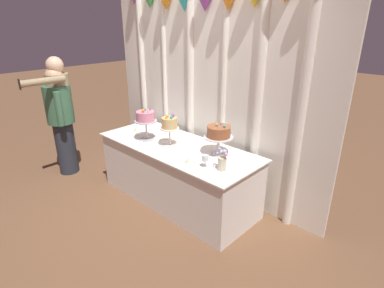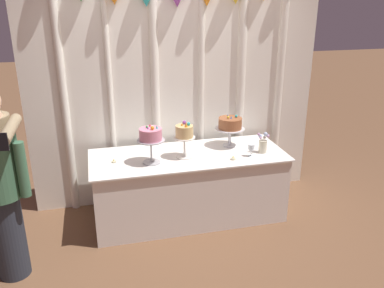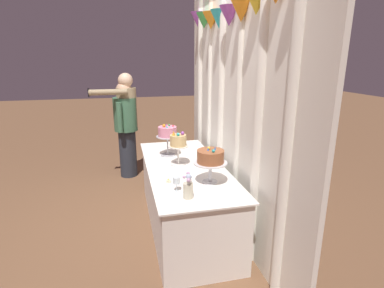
{
  "view_description": "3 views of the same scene",
  "coord_description": "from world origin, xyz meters",
  "px_view_note": "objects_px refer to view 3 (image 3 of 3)",
  "views": [
    {
      "loc": [
        2.42,
        -2.19,
        2.09
      ],
      "look_at": [
        0.24,
        0.1,
        0.81
      ],
      "focal_mm": 28.91,
      "sensor_mm": 36.0,
      "label": 1
    },
    {
      "loc": [
        -0.9,
        -3.64,
        2.28
      ],
      "look_at": [
        0.02,
        0.04,
        0.86
      ],
      "focal_mm": 37.36,
      "sensor_mm": 36.0,
      "label": 2
    },
    {
      "loc": [
        3.03,
        -0.53,
        1.86
      ],
      "look_at": [
        -0.1,
        0.21,
        0.94
      ],
      "focal_mm": 28.14,
      "sensor_mm": 36.0,
      "label": 3
    }
  ],
  "objects_px": {
    "wine_glass": "(176,181)",
    "guest_man_dark_suit": "(127,120)",
    "guest_man_pink_jacket": "(126,127)",
    "cake_display_leftmost": "(167,133)",
    "tealight_near_left": "(168,181)",
    "cake_display_rightmost": "(210,158)",
    "flower_vase": "(188,188)",
    "tealight_far_left": "(171,146)",
    "cake_display_center": "(178,143)",
    "cake_table": "(185,196)"
  },
  "relations": [
    {
      "from": "wine_glass",
      "to": "tealight_near_left",
      "type": "bearing_deg",
      "value": -168.97
    },
    {
      "from": "wine_glass",
      "to": "flower_vase",
      "type": "height_order",
      "value": "flower_vase"
    },
    {
      "from": "cake_display_center",
      "to": "cake_display_rightmost",
      "type": "xyz_separation_m",
      "value": [
        0.55,
        0.2,
        -0.01
      ]
    },
    {
      "from": "cake_display_leftmost",
      "to": "wine_glass",
      "type": "relative_size",
      "value": 3.02
    },
    {
      "from": "cake_table",
      "to": "tealight_far_left",
      "type": "distance_m",
      "value": 0.85
    },
    {
      "from": "wine_glass",
      "to": "guest_man_pink_jacket",
      "type": "distance_m",
      "value": 2.34
    },
    {
      "from": "tealight_far_left",
      "to": "guest_man_dark_suit",
      "type": "distance_m",
      "value": 1.09
    },
    {
      "from": "cake_display_leftmost",
      "to": "cake_display_center",
      "type": "xyz_separation_m",
      "value": [
        0.35,
        0.06,
        -0.02
      ]
    },
    {
      "from": "cake_display_rightmost",
      "to": "cake_display_center",
      "type": "bearing_deg",
      "value": -160.09
    },
    {
      "from": "tealight_far_left",
      "to": "cake_display_center",
      "type": "bearing_deg",
      "value": -2.92
    },
    {
      "from": "wine_glass",
      "to": "guest_man_dark_suit",
      "type": "bearing_deg",
      "value": -171.12
    },
    {
      "from": "cake_display_rightmost",
      "to": "tealight_far_left",
      "type": "bearing_deg",
      "value": -172.61
    },
    {
      "from": "cake_display_center",
      "to": "cake_table",
      "type": "bearing_deg",
      "value": 47.22
    },
    {
      "from": "cake_display_center",
      "to": "flower_vase",
      "type": "distance_m",
      "value": 0.84
    },
    {
      "from": "cake_display_rightmost",
      "to": "guest_man_dark_suit",
      "type": "height_order",
      "value": "guest_man_dark_suit"
    },
    {
      "from": "cake_display_leftmost",
      "to": "flower_vase",
      "type": "height_order",
      "value": "cake_display_leftmost"
    },
    {
      "from": "cake_table",
      "to": "cake_display_leftmost",
      "type": "relative_size",
      "value": 5.15
    },
    {
      "from": "guest_man_pink_jacket",
      "to": "guest_man_dark_suit",
      "type": "bearing_deg",
      "value": 86.53
    },
    {
      "from": "cake_display_leftmost",
      "to": "cake_display_rightmost",
      "type": "height_order",
      "value": "cake_display_leftmost"
    },
    {
      "from": "cake_display_leftmost",
      "to": "guest_man_pink_jacket",
      "type": "height_order",
      "value": "guest_man_pink_jacket"
    },
    {
      "from": "flower_vase",
      "to": "guest_man_dark_suit",
      "type": "bearing_deg",
      "value": -170.07
    },
    {
      "from": "tealight_near_left",
      "to": "guest_man_dark_suit",
      "type": "height_order",
      "value": "guest_man_dark_suit"
    },
    {
      "from": "flower_vase",
      "to": "tealight_far_left",
      "type": "relative_size",
      "value": 4.59
    },
    {
      "from": "cake_display_rightmost",
      "to": "wine_glass",
      "type": "bearing_deg",
      "value": -71.5
    },
    {
      "from": "guest_man_pink_jacket",
      "to": "flower_vase",
      "type": "bearing_deg",
      "value": 10.43
    },
    {
      "from": "wine_glass",
      "to": "tealight_near_left",
      "type": "relative_size",
      "value": 2.53
    },
    {
      "from": "cake_display_center",
      "to": "guest_man_pink_jacket",
      "type": "relative_size",
      "value": 0.26
    },
    {
      "from": "tealight_near_left",
      "to": "flower_vase",
      "type": "bearing_deg",
      "value": 17.02
    },
    {
      "from": "tealight_far_left",
      "to": "guest_man_dark_suit",
      "type": "bearing_deg",
      "value": -149.83
    },
    {
      "from": "cake_display_leftmost",
      "to": "guest_man_pink_jacket",
      "type": "distance_m",
      "value": 1.38
    },
    {
      "from": "wine_glass",
      "to": "guest_man_dark_suit",
      "type": "height_order",
      "value": "guest_man_dark_suit"
    },
    {
      "from": "tealight_far_left",
      "to": "tealight_near_left",
      "type": "distance_m",
      "value": 1.19
    },
    {
      "from": "cake_display_center",
      "to": "tealight_far_left",
      "type": "height_order",
      "value": "cake_display_center"
    },
    {
      "from": "cake_table",
      "to": "guest_man_dark_suit",
      "type": "distance_m",
      "value": 1.87
    },
    {
      "from": "cake_display_leftmost",
      "to": "flower_vase",
      "type": "relative_size",
      "value": 1.76
    },
    {
      "from": "cake_display_rightmost",
      "to": "flower_vase",
      "type": "distance_m",
      "value": 0.41
    },
    {
      "from": "cake_display_leftmost",
      "to": "tealight_near_left",
      "type": "xyz_separation_m",
      "value": [
        0.81,
        -0.12,
        -0.26
      ]
    },
    {
      "from": "cake_display_rightmost",
      "to": "tealight_near_left",
      "type": "relative_size",
      "value": 6.78
    },
    {
      "from": "cake_table",
      "to": "cake_display_center",
      "type": "distance_m",
      "value": 0.62
    },
    {
      "from": "wine_glass",
      "to": "tealight_far_left",
      "type": "height_order",
      "value": "wine_glass"
    },
    {
      "from": "cake_table",
      "to": "guest_man_dark_suit",
      "type": "bearing_deg",
      "value": -161.66
    },
    {
      "from": "guest_man_pink_jacket",
      "to": "tealight_far_left",
      "type": "bearing_deg",
      "value": 31.16
    },
    {
      "from": "flower_vase",
      "to": "cake_display_rightmost",
      "type": "bearing_deg",
      "value": 135.03
    },
    {
      "from": "tealight_near_left",
      "to": "guest_man_dark_suit",
      "type": "relative_size",
      "value": 0.03
    },
    {
      "from": "cake_table",
      "to": "tealight_near_left",
      "type": "bearing_deg",
      "value": -30.66
    },
    {
      "from": "flower_vase",
      "to": "wine_glass",
      "type": "bearing_deg",
      "value": -155.65
    },
    {
      "from": "cake_display_rightmost",
      "to": "guest_man_dark_suit",
      "type": "xyz_separation_m",
      "value": [
        -2.19,
        -0.7,
        -0.04
      ]
    },
    {
      "from": "tealight_near_left",
      "to": "tealight_far_left",
      "type": "bearing_deg",
      "value": 169.37
    },
    {
      "from": "cake_display_leftmost",
      "to": "cake_table",
      "type": "bearing_deg",
      "value": 16.76
    },
    {
      "from": "cake_table",
      "to": "guest_man_pink_jacket",
      "type": "height_order",
      "value": "guest_man_pink_jacket"
    }
  ]
}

